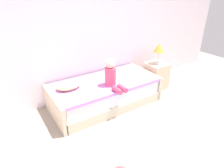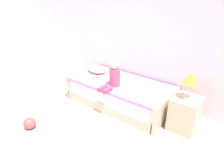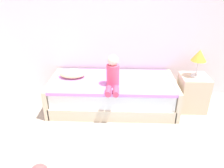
% 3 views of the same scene
% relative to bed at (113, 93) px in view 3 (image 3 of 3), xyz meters
% --- Properties ---
extents(wall_rear, '(7.20, 0.10, 2.90)m').
position_rel_bed_xyz_m(wall_rear, '(0.19, 0.60, 1.20)').
color(wall_rear, white).
rests_on(wall_rear, ground).
extents(bed, '(2.11, 1.00, 0.50)m').
position_rel_bed_xyz_m(bed, '(0.00, 0.00, 0.00)').
color(bed, beige).
rests_on(bed, ground).
extents(nightstand, '(0.44, 0.44, 0.60)m').
position_rel_bed_xyz_m(nightstand, '(1.35, -0.02, 0.05)').
color(nightstand, beige).
rests_on(nightstand, ground).
extents(table_lamp, '(0.24, 0.24, 0.45)m').
position_rel_bed_xyz_m(table_lamp, '(1.35, -0.02, 0.69)').
color(table_lamp, silver).
rests_on(table_lamp, nightstand).
extents(child_figure, '(0.20, 0.51, 0.50)m').
position_rel_bed_xyz_m(child_figure, '(0.01, -0.23, 0.46)').
color(child_figure, '#E04C6B').
rests_on(child_figure, bed).
extents(pillow, '(0.44, 0.30, 0.13)m').
position_rel_bed_xyz_m(pillow, '(-0.69, 0.10, 0.32)').
color(pillow, '#F2E58C').
rests_on(pillow, bed).
extents(area_rug, '(1.60, 1.10, 0.01)m').
position_rel_bed_xyz_m(area_rug, '(0.27, -1.30, -0.24)').
color(area_rug, '#7AA8CC').
rests_on(area_rug, ground).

